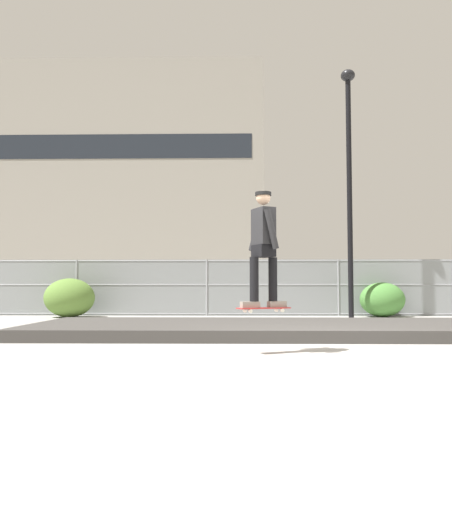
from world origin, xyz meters
The scene contains 11 objects.
ground_plane centered at (0.00, 0.00, 0.00)m, with size 120.00×120.00×0.00m, color gray.
gravel_berm centered at (0.00, 2.77, 0.11)m, with size 10.63×3.66×0.22m, color #3D3A38.
skateboard centered at (-0.80, -0.28, 0.65)m, with size 0.81×0.52×0.07m.
skater centered at (-0.80, -0.28, 1.63)m, with size 0.70×0.62×1.71m.
chain_fence centered at (0.00, 9.12, 0.93)m, with size 21.74×0.06×1.85m.
street_lamp centered at (2.31, 7.94, 4.73)m, with size 0.44×0.44×7.74m.
parked_car_near centered at (-4.31, 11.41, 0.84)m, with size 4.53×2.22×1.66m.
parked_car_mid centered at (1.26, 11.57, 0.84)m, with size 4.43×2.00×1.66m.
library_building centered at (-13.68, 50.53, 12.21)m, with size 30.61×15.10×24.41m.
shrub_left centered at (-6.40, 8.10, 0.61)m, with size 1.57×1.28×1.21m.
shrub_center centered at (3.42, 8.52, 0.54)m, with size 1.41×1.15×1.09m.
Camera 1 is at (-1.19, -7.71, 0.97)m, focal length 35.75 mm.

